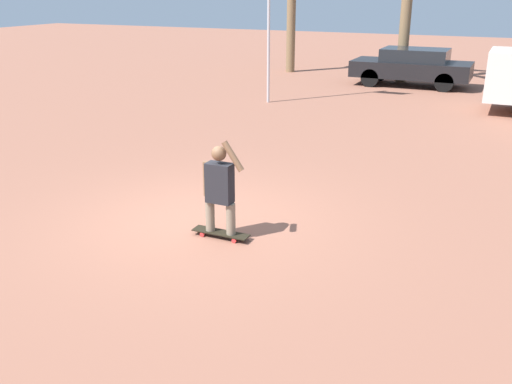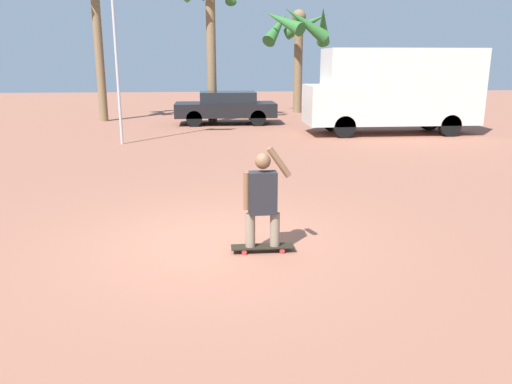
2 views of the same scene
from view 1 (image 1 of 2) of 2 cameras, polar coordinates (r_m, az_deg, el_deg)
ground_plane at (r=9.36m, az=-5.63°, el=-2.85°), size 80.00×80.00×0.00m
skateboard at (r=8.69m, az=-3.55°, el=-4.12°), size 0.90×0.22×0.09m
person_skateboarder at (r=8.41m, az=-3.66°, el=0.64°), size 0.67×0.22×1.45m
parked_car_black at (r=22.91m, az=15.34°, el=12.07°), size 4.37×1.89×1.40m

